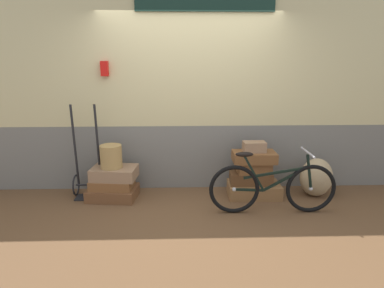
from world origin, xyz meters
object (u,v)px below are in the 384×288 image
Objects in this scene: suitcase_7 at (254,147)px; bicycle at (272,187)px; suitcase_0 at (113,193)px; wicker_basket at (111,156)px; suitcase_6 at (254,157)px; suitcase_5 at (254,167)px; burlap_sack at (316,177)px; suitcase_4 at (251,177)px; suitcase_3 at (254,190)px; luggage_trolley at (88,175)px; suitcase_1 at (112,183)px; suitcase_2 at (114,173)px.

bicycle is (0.13, -0.53, -0.38)m from suitcase_7.
wicker_basket is at bearing 35.62° from suitcase_0.
wicker_basket reaches higher than suitcase_6.
suitcase_0 is at bearing 166.01° from bicycle.
suitcase_5 is 0.79× the size of suitcase_6.
suitcase_4 is at bearing 177.79° from burlap_sack.
suitcase_7 reaches higher than suitcase_0.
suitcase_0 is 1.12× the size of suitcase_6.
luggage_trolley is (-2.32, 0.11, 0.20)m from suitcase_3.
suitcase_0 is 0.41× the size of bicycle.
burlap_sack is at bearing -0.13° from wicker_basket.
luggage_trolley is at bearing 177.12° from suitcase_6.
wicker_basket is (-1.95, -0.00, 0.02)m from suitcase_6.
suitcase_4 is 0.92m from burlap_sack.
bicycle reaches higher than wicker_basket.
suitcase_6 reaches higher than suitcase_0.
suitcase_3 is 0.89m from burlap_sack.
suitcase_0 is 0.50× the size of luggage_trolley.
suitcase_7 is at bearing 179.08° from burlap_sack.
burlap_sack is (2.83, -0.01, -0.33)m from wicker_basket.
suitcase_1 is at bearing -179.85° from suitcase_6.
luggage_trolley reaches higher than bicycle.
suitcase_0 is 1.97m from suitcase_3.
suitcase_4 is at bearing 6.64° from suitcase_1.
wicker_basket reaches higher than suitcase_0.
suitcase_5 is at bearing -69.36° from suitcase_6.
suitcase_7 is (-0.00, 0.01, 0.29)m from suitcase_5.
bicycle is at bearing -70.34° from suitcase_4.
burlap_sack is 0.92m from bicycle.
wicker_basket is 0.20× the size of bicycle.
burlap_sack is (3.19, -0.11, -0.03)m from luggage_trolley.
burlap_sack is (0.89, -0.01, -0.31)m from suitcase_6.
suitcase_2 is at bearing -179.70° from suitcase_3.
burlap_sack reaches higher than suitcase_1.
suitcase_6 is at bearing 5.80° from suitcase_1.
bicycle is (0.11, -0.52, 0.24)m from suitcase_3.
bicycle reaches higher than burlap_sack.
bicycle is at bearing -145.86° from burlap_sack.
suitcase_0 is 1.98m from suitcase_5.
suitcase_6 reaches higher than suitcase_5.
suitcase_6 is at bearing 0.04° from wicker_basket.
suitcase_1 is 1.98m from suitcase_6.
suitcase_5 reaches higher than suitcase_3.
suitcase_0 is 1.20× the size of burlap_sack.
luggage_trolley is (-2.30, 0.11, -0.28)m from suitcase_6.
suitcase_4 is 0.44m from suitcase_7.
luggage_trolley is at bearing 165.49° from bicycle.
burlap_sack is (0.89, -0.01, -0.16)m from suitcase_5.
suitcase_0 is 0.91× the size of suitcase_3.
suitcase_0 is 1.09× the size of suitcase_2.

